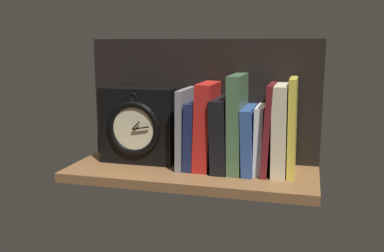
{
  "coord_description": "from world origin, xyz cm",
  "views": [
    {
      "loc": [
        30.34,
        -110.68,
        33.94
      ],
      "look_at": [
        -0.63,
        3.55,
        11.37
      ],
      "focal_mm": 40.89,
      "sensor_mm": 36.0,
      "label": 1
    }
  ],
  "objects_px": {
    "book_red_requiem": "(207,126)",
    "book_cream_twain": "(280,129)",
    "framed_clock": "(137,126)",
    "book_black_skeptic": "(223,134)",
    "book_white_catcher": "(260,139)",
    "book_maroon_dawkins": "(269,128)",
    "book_blue_modern": "(250,139)",
    "book_green_romantic": "(238,123)",
    "book_yellow_seinlanguage": "(292,126)",
    "book_navy_bierce": "(194,134)",
    "book_gray_chess": "(186,128)"
  },
  "relations": [
    {
      "from": "book_navy_bierce",
      "to": "book_gray_chess",
      "type": "bearing_deg",
      "value": 180.0
    },
    {
      "from": "book_black_skeptic",
      "to": "book_maroon_dawkins",
      "type": "xyz_separation_m",
      "value": [
        0.12,
        0.0,
        0.02
      ]
    },
    {
      "from": "book_green_romantic",
      "to": "book_yellow_seinlanguage",
      "type": "height_order",
      "value": "book_green_romantic"
    },
    {
      "from": "book_white_catcher",
      "to": "book_maroon_dawkins",
      "type": "bearing_deg",
      "value": 0.0
    },
    {
      "from": "book_white_catcher",
      "to": "framed_clock",
      "type": "bearing_deg",
      "value": -178.18
    },
    {
      "from": "book_black_skeptic",
      "to": "book_cream_twain",
      "type": "distance_m",
      "value": 0.15
    },
    {
      "from": "book_maroon_dawkins",
      "to": "book_white_catcher",
      "type": "bearing_deg",
      "value": 180.0
    },
    {
      "from": "book_red_requiem",
      "to": "book_yellow_seinlanguage",
      "type": "height_order",
      "value": "book_yellow_seinlanguage"
    },
    {
      "from": "book_green_romantic",
      "to": "book_red_requiem",
      "type": "bearing_deg",
      "value": 180.0
    },
    {
      "from": "book_gray_chess",
      "to": "book_green_romantic",
      "type": "bearing_deg",
      "value": 0.0
    },
    {
      "from": "book_blue_modern",
      "to": "book_maroon_dawkins",
      "type": "distance_m",
      "value": 0.06
    },
    {
      "from": "book_blue_modern",
      "to": "book_white_catcher",
      "type": "xyz_separation_m",
      "value": [
        0.03,
        0.0,
        0.0
      ]
    },
    {
      "from": "book_blue_modern",
      "to": "book_maroon_dawkins",
      "type": "height_order",
      "value": "book_maroon_dawkins"
    },
    {
      "from": "book_white_catcher",
      "to": "book_gray_chess",
      "type": "bearing_deg",
      "value": 180.0
    },
    {
      "from": "book_gray_chess",
      "to": "book_yellow_seinlanguage",
      "type": "distance_m",
      "value": 0.29
    },
    {
      "from": "book_white_catcher",
      "to": "book_maroon_dawkins",
      "type": "height_order",
      "value": "book_maroon_dawkins"
    },
    {
      "from": "book_green_romantic",
      "to": "book_maroon_dawkins",
      "type": "xyz_separation_m",
      "value": [
        0.08,
        0.0,
        -0.01
      ]
    },
    {
      "from": "book_gray_chess",
      "to": "book_cream_twain",
      "type": "height_order",
      "value": "book_cream_twain"
    },
    {
      "from": "book_navy_bierce",
      "to": "book_red_requiem",
      "type": "height_order",
      "value": "book_red_requiem"
    },
    {
      "from": "book_navy_bierce",
      "to": "book_yellow_seinlanguage",
      "type": "relative_size",
      "value": 0.72
    },
    {
      "from": "book_black_skeptic",
      "to": "book_white_catcher",
      "type": "bearing_deg",
      "value": 0.0
    },
    {
      "from": "book_navy_bierce",
      "to": "book_red_requiem",
      "type": "distance_m",
      "value": 0.04
    },
    {
      "from": "book_white_catcher",
      "to": "framed_clock",
      "type": "distance_m",
      "value": 0.35
    },
    {
      "from": "book_cream_twain",
      "to": "book_white_catcher",
      "type": "bearing_deg",
      "value": 180.0
    },
    {
      "from": "book_red_requiem",
      "to": "book_white_catcher",
      "type": "distance_m",
      "value": 0.15
    },
    {
      "from": "book_red_requiem",
      "to": "book_maroon_dawkins",
      "type": "xyz_separation_m",
      "value": [
        0.17,
        0.0,
        0.0
      ]
    },
    {
      "from": "book_white_catcher",
      "to": "book_green_romantic",
      "type": "bearing_deg",
      "value": 180.0
    },
    {
      "from": "book_navy_bierce",
      "to": "book_cream_twain",
      "type": "relative_size",
      "value": 0.78
    },
    {
      "from": "book_gray_chess",
      "to": "book_green_romantic",
      "type": "height_order",
      "value": "book_green_romantic"
    },
    {
      "from": "book_navy_bierce",
      "to": "book_green_romantic",
      "type": "bearing_deg",
      "value": 0.0
    },
    {
      "from": "book_navy_bierce",
      "to": "book_white_catcher",
      "type": "distance_m",
      "value": 0.18
    },
    {
      "from": "book_blue_modern",
      "to": "book_black_skeptic",
      "type": "bearing_deg",
      "value": 180.0
    },
    {
      "from": "book_navy_bierce",
      "to": "book_red_requiem",
      "type": "xyz_separation_m",
      "value": [
        0.04,
        0.0,
        0.03
      ]
    },
    {
      "from": "book_gray_chess",
      "to": "book_red_requiem",
      "type": "distance_m",
      "value": 0.06
    },
    {
      "from": "book_navy_bierce",
      "to": "book_red_requiem",
      "type": "bearing_deg",
      "value": 0.0
    },
    {
      "from": "book_red_requiem",
      "to": "book_cream_twain",
      "type": "height_order",
      "value": "same"
    },
    {
      "from": "book_green_romantic",
      "to": "book_blue_modern",
      "type": "height_order",
      "value": "book_green_romantic"
    },
    {
      "from": "book_black_skeptic",
      "to": "book_green_romantic",
      "type": "distance_m",
      "value": 0.05
    },
    {
      "from": "book_gray_chess",
      "to": "framed_clock",
      "type": "bearing_deg",
      "value": -175.52
    },
    {
      "from": "book_navy_bierce",
      "to": "framed_clock",
      "type": "xyz_separation_m",
      "value": [
        -0.16,
        -0.01,
        0.02
      ]
    },
    {
      "from": "book_blue_modern",
      "to": "book_red_requiem",
      "type": "bearing_deg",
      "value": 180.0
    },
    {
      "from": "book_navy_bierce",
      "to": "book_cream_twain",
      "type": "height_order",
      "value": "book_cream_twain"
    },
    {
      "from": "framed_clock",
      "to": "book_black_skeptic",
      "type": "bearing_deg",
      "value": 2.57
    },
    {
      "from": "book_red_requiem",
      "to": "book_white_catcher",
      "type": "xyz_separation_m",
      "value": [
        0.15,
        0.0,
        -0.03
      ]
    },
    {
      "from": "book_blue_modern",
      "to": "book_cream_twain",
      "type": "relative_size",
      "value": 0.74
    },
    {
      "from": "book_red_requiem",
      "to": "book_cream_twain",
      "type": "bearing_deg",
      "value": 0.0
    },
    {
      "from": "book_gray_chess",
      "to": "book_cream_twain",
      "type": "xyz_separation_m",
      "value": [
        0.26,
        0.0,
        0.01
      ]
    },
    {
      "from": "book_yellow_seinlanguage",
      "to": "book_white_catcher",
      "type": "bearing_deg",
      "value": 180.0
    },
    {
      "from": "book_gray_chess",
      "to": "book_maroon_dawkins",
      "type": "bearing_deg",
      "value": 0.0
    },
    {
      "from": "book_black_skeptic",
      "to": "book_cream_twain",
      "type": "relative_size",
      "value": 0.83
    }
  ]
}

